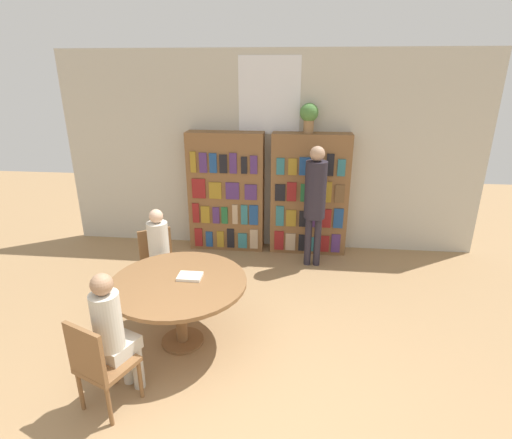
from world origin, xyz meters
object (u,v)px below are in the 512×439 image
object	(u,v)px
bookshelf_right	(309,195)
seated_reader_right	(113,330)
seated_reader_left	(160,254)
librarian_standing	(315,195)
flower_vase	(309,115)
chair_left_side	(158,261)
bookshelf_left	(226,192)
reading_table	(179,290)
chair_near_camera	(99,363)

from	to	relation	value
bookshelf_right	seated_reader_right	distance (m)	3.65
seated_reader_left	librarian_standing	world-z (taller)	librarian_standing
flower_vase	chair_left_side	world-z (taller)	flower_vase
bookshelf_left	seated_reader_left	bearing A→B (deg)	-105.54
bookshelf_right	reading_table	distance (m)	2.82
bookshelf_left	reading_table	distance (m)	2.49
bookshelf_left	seated_reader_left	size ratio (longest dim) A/B	1.53
bookshelf_left	seated_reader_left	distance (m)	1.83
reading_table	seated_reader_right	size ratio (longest dim) A/B	1.12
librarian_standing	seated_reader_right	bearing A→B (deg)	-122.19
reading_table	chair_left_side	xyz separation A→B (m)	(-0.53, 0.88, -0.15)
bookshelf_right	flower_vase	xyz separation A→B (m)	(-0.06, 0.00, 1.18)
bookshelf_left	bookshelf_right	world-z (taller)	same
bookshelf_left	seated_reader_right	bearing A→B (deg)	-96.66
flower_vase	seated_reader_left	xyz separation A→B (m)	(-1.71, -1.76, -1.43)
bookshelf_left	seated_reader_right	xyz separation A→B (m)	(-0.38, -3.24, -0.24)
chair_near_camera	seated_reader_right	distance (m)	0.27
bookshelf_left	chair_left_side	world-z (taller)	bookshelf_left
flower_vase	reading_table	distance (m)	3.15
bookshelf_right	reading_table	bearing A→B (deg)	-118.37
bookshelf_left	chair_near_camera	size ratio (longest dim) A/B	2.11
chair_left_side	seated_reader_left	xyz separation A→B (m)	(0.10, -0.16, 0.19)
reading_table	librarian_standing	xyz separation A→B (m)	(1.40, 1.97, 0.44)
flower_vase	librarian_standing	world-z (taller)	flower_vase
bookshelf_right	chair_near_camera	world-z (taller)	bookshelf_right
bookshelf_left	flower_vase	xyz separation A→B (m)	(1.22, 0.00, 1.18)
bookshelf_right	reading_table	xyz separation A→B (m)	(-1.33, -2.47, -0.29)
flower_vase	bookshelf_left	bearing A→B (deg)	-179.77
bookshelf_left	reading_table	bearing A→B (deg)	-91.23
bookshelf_left	chair_left_side	bearing A→B (deg)	-110.09
reading_table	seated_reader_left	xyz separation A→B (m)	(-0.43, 0.72, 0.04)
seated_reader_right	seated_reader_left	bearing A→B (deg)	117.00
chair_near_camera	seated_reader_left	size ratio (longest dim) A/B	0.72
flower_vase	seated_reader_right	size ratio (longest dim) A/B	0.34
seated_reader_left	librarian_standing	bearing A→B (deg)	-176.89
bookshelf_right	chair_left_side	size ratio (longest dim) A/B	2.11
bookshelf_right	seated_reader_left	distance (m)	2.50
librarian_standing	seated_reader_left	bearing A→B (deg)	-145.73
chair_left_side	librarian_standing	distance (m)	2.29
bookshelf_right	chair_left_side	xyz separation A→B (m)	(-1.86, -1.59, -0.44)
flower_vase	chair_near_camera	xyz separation A→B (m)	(-1.67, -3.42, -1.62)
bookshelf_right	reading_table	size ratio (longest dim) A/B	1.35
librarian_standing	chair_near_camera	bearing A→B (deg)	-121.69
bookshelf_left	flower_vase	distance (m)	1.70
bookshelf_left	chair_left_side	xyz separation A→B (m)	(-0.58, -1.59, -0.44)
bookshelf_right	chair_left_side	world-z (taller)	bookshelf_right
reading_table	seated_reader_left	size ratio (longest dim) A/B	1.14
chair_left_side	chair_near_camera	bearing A→B (deg)	63.00
flower_vase	chair_near_camera	world-z (taller)	flower_vase
chair_left_side	seated_reader_left	distance (m)	0.26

